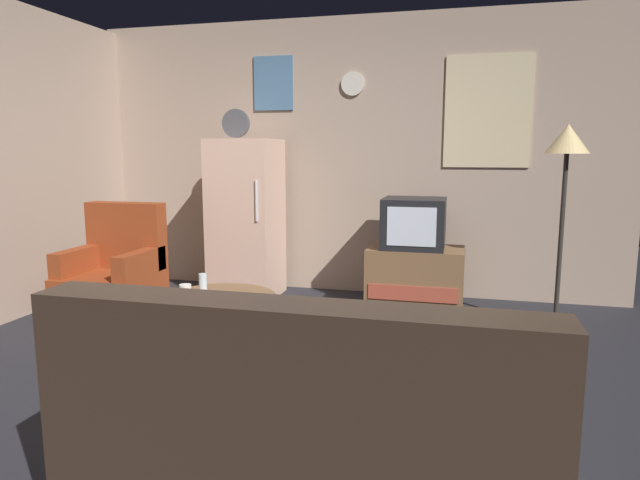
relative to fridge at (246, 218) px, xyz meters
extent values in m
plane|color=#232328|center=(0.91, -1.97, -0.75)|extent=(12.00, 12.00, 0.00)
cube|color=tan|center=(0.91, 0.48, 0.57)|extent=(5.20, 0.10, 2.65)
cube|color=beige|center=(2.18, 0.42, 0.99)|extent=(0.76, 0.02, 1.00)
cube|color=teal|center=(0.15, 0.42, 1.29)|extent=(0.40, 0.02, 0.52)
cylinder|color=silver|center=(0.94, 0.42, 1.27)|extent=(0.22, 0.03, 0.22)
cube|color=beige|center=(0.00, 0.00, 0.00)|extent=(0.60, 0.60, 1.50)
cylinder|color=silver|center=(0.22, -0.30, 0.20)|extent=(0.02, 0.02, 0.36)
cylinder|color=#4C4C51|center=(-0.05, -0.08, 0.89)|extent=(0.26, 0.04, 0.26)
cube|color=brown|center=(1.61, -0.01, -0.48)|extent=(0.84, 0.52, 0.54)
cube|color=#AD4733|center=(1.61, -0.28, -0.57)|extent=(0.76, 0.01, 0.13)
cube|color=black|center=(1.59, -0.01, 0.01)|extent=(0.54, 0.50, 0.44)
cube|color=silver|center=(1.59, -0.27, 0.01)|extent=(0.41, 0.01, 0.33)
cylinder|color=#332D28|center=(2.73, -0.39, -0.74)|extent=(0.24, 0.24, 0.02)
cylinder|color=#332D28|center=(2.73, -0.39, -0.05)|extent=(0.04, 0.04, 1.40)
cone|color=#F2D18C|center=(2.73, -0.39, 0.73)|extent=(0.32, 0.32, 0.22)
cylinder|color=brown|center=(0.49, -1.71, -0.73)|extent=(0.72, 0.72, 0.04)
cylinder|color=brown|center=(0.49, -1.71, -0.52)|extent=(0.24, 0.24, 0.42)
cylinder|color=brown|center=(0.49, -1.71, -0.31)|extent=(0.72, 0.72, 0.04)
cylinder|color=silver|center=(0.40, -1.75, -0.22)|extent=(0.05, 0.05, 0.15)
cylinder|color=silver|center=(0.31, -1.82, -0.25)|extent=(0.08, 0.08, 0.09)
cube|color=maroon|center=(-0.77, -1.06, -0.55)|extent=(0.68, 0.68, 0.40)
cube|color=maroon|center=(-0.77, -0.80, -0.07)|extent=(0.68, 0.16, 0.56)
cube|color=maroon|center=(-1.05, -1.06, -0.25)|extent=(0.12, 0.60, 0.20)
cube|color=maroon|center=(-0.49, -1.06, -0.25)|extent=(0.12, 0.60, 0.20)
cube|color=#38281E|center=(1.46, -3.04, -0.55)|extent=(1.70, 0.80, 0.40)
cube|color=#38281E|center=(1.46, -3.34, -0.09)|extent=(1.70, 0.20, 0.52)
camera|label=1|loc=(1.98, -4.94, 0.63)|focal=31.26mm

